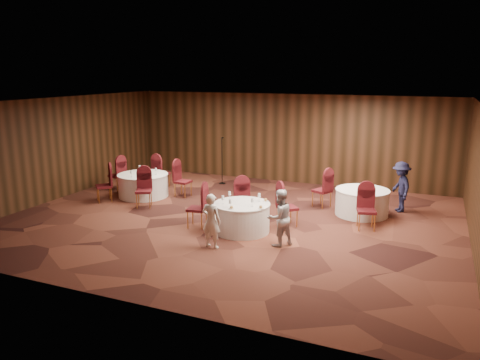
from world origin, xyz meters
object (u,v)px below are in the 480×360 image
at_px(table_left, 143,185).
at_px(woman_a, 211,221).
at_px(man_c, 401,187).
at_px(table_right, 362,202).
at_px(woman_b, 280,218).
at_px(mic_stand, 222,170).
at_px(table_main, 242,217).

distance_m(table_left, woman_a, 5.19).
bearing_deg(man_c, woman_a, -62.91).
relative_size(table_left, man_c, 1.10).
relative_size(table_right, woman_b, 1.11).
distance_m(mic_stand, woman_a, 6.33).
distance_m(table_right, woman_b, 3.50).
bearing_deg(mic_stand, man_c, -10.30).
xyz_separation_m(table_main, table_right, (2.60, 2.63, 0.00)).
bearing_deg(table_main, table_right, 45.34).
height_order(table_main, mic_stand, mic_stand).
relative_size(table_main, mic_stand, 0.85).
height_order(table_left, table_right, same).
relative_size(table_main, woman_b, 1.06).
relative_size(table_left, table_right, 1.08).
bearing_deg(mic_stand, table_right, -19.86).
bearing_deg(table_right, mic_stand, 160.14).
bearing_deg(woman_b, woman_a, -24.58).
xyz_separation_m(mic_stand, woman_b, (3.85, -5.09, 0.18)).
relative_size(woman_a, man_c, 0.88).
relative_size(woman_b, man_c, 0.92).
bearing_deg(table_left, man_c, 10.70).
height_order(table_right, woman_a, woman_a).
height_order(table_main, man_c, man_c).
height_order(woman_a, man_c, man_c).
relative_size(woman_a, woman_b, 0.95).
bearing_deg(table_main, man_c, 43.67).
xyz_separation_m(table_left, mic_stand, (1.62, 2.61, 0.13)).
bearing_deg(table_left, mic_stand, 58.25).
bearing_deg(table_right, table_main, -134.66).
relative_size(table_right, woman_a, 1.16).
xyz_separation_m(woman_a, woman_b, (1.40, 0.74, 0.03)).
bearing_deg(woman_b, man_c, -173.41).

